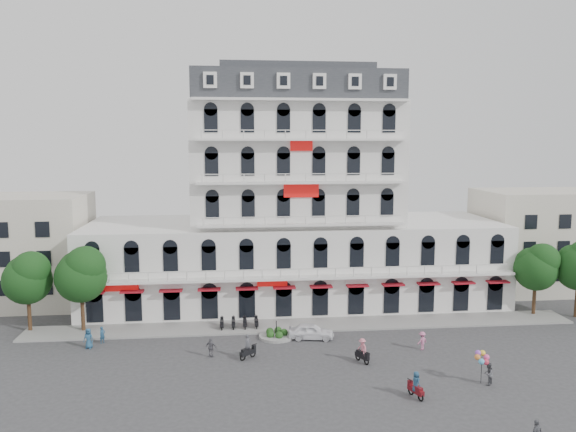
{
  "coord_description": "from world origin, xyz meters",
  "views": [
    {
      "loc": [
        -6.96,
        -43.27,
        17.83
      ],
      "look_at": [
        -1.52,
        10.0,
        10.69
      ],
      "focal_mm": 35.0,
      "sensor_mm": 36.0,
      "label": 1
    }
  ],
  "objects_px": {
    "rider_center": "(362,350)",
    "rider_west": "(248,348)",
    "rider_east": "(416,385)",
    "balloon_vendor": "(486,368)",
    "parked_car": "(311,331)"
  },
  "relations": [
    {
      "from": "parked_car",
      "to": "rider_east",
      "type": "distance_m",
      "value": 13.68
    },
    {
      "from": "rider_center",
      "to": "rider_west",
      "type": "bearing_deg",
      "value": -126.0
    },
    {
      "from": "rider_east",
      "to": "rider_center",
      "type": "xyz_separation_m",
      "value": [
        -2.26,
        6.6,
        0.13
      ]
    },
    {
      "from": "balloon_vendor",
      "to": "parked_car",
      "type": "bearing_deg",
      "value": 136.62
    },
    {
      "from": "rider_east",
      "to": "rider_center",
      "type": "distance_m",
      "value": 6.98
    },
    {
      "from": "parked_car",
      "to": "rider_center",
      "type": "distance_m",
      "value": 6.77
    },
    {
      "from": "parked_car",
      "to": "balloon_vendor",
      "type": "height_order",
      "value": "balloon_vendor"
    },
    {
      "from": "rider_east",
      "to": "balloon_vendor",
      "type": "distance_m",
      "value": 6.1
    },
    {
      "from": "rider_east",
      "to": "rider_center",
      "type": "bearing_deg",
      "value": -0.05
    },
    {
      "from": "balloon_vendor",
      "to": "rider_west",
      "type": "bearing_deg",
      "value": 158.96
    },
    {
      "from": "rider_east",
      "to": "rider_center",
      "type": "relative_size",
      "value": 0.95
    },
    {
      "from": "rider_west",
      "to": "balloon_vendor",
      "type": "relative_size",
      "value": 0.86
    },
    {
      "from": "rider_west",
      "to": "rider_center",
      "type": "xyz_separation_m",
      "value": [
        9.21,
        -1.71,
        0.12
      ]
    },
    {
      "from": "rider_west",
      "to": "rider_east",
      "type": "distance_m",
      "value": 14.17
    },
    {
      "from": "parked_car",
      "to": "balloon_vendor",
      "type": "distance_m",
      "value": 15.79
    }
  ]
}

